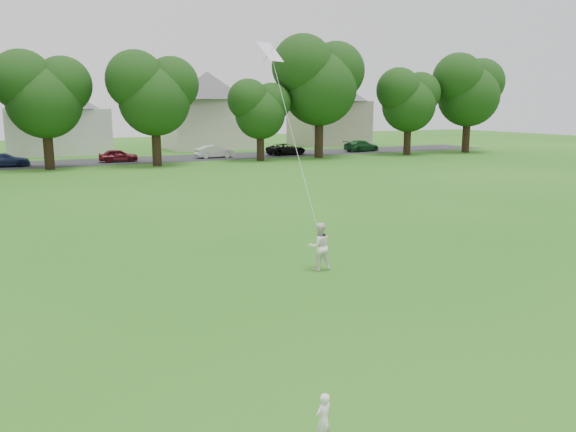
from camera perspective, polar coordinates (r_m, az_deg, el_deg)
name	(u,v)px	position (r m, az deg, el deg)	size (l,w,h in m)	color
ground	(288,344)	(12.05, 0.02, -12.90)	(160.00, 160.00, 0.00)	#226216
street	(70,163)	(52.29, -21.25, 5.04)	(90.00, 7.00, 0.01)	#2D2D30
toddler	(323,420)	(8.72, 3.60, -19.95)	(0.30, 0.20, 0.83)	white
older_boy	(319,246)	(16.98, 3.20, -3.10)	(0.71, 0.56, 1.47)	white
kite	(294,141)	(17.52, 0.63, 7.61)	(1.02, 1.73, 6.14)	white
tree_row	(144,86)	(47.49, -14.45, 12.66)	(81.80, 8.96, 11.62)	black
parked_cars	(85,157)	(51.37, -19.91, 5.70)	(63.82, 2.45, 1.21)	black
house_row	(54,104)	(62.01, -22.66, 10.45)	(76.57, 14.07, 10.20)	silver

